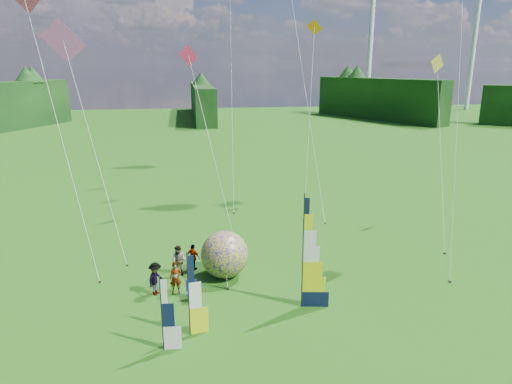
{
  "coord_description": "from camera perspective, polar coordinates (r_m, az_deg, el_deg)",
  "views": [
    {
      "loc": [
        -4.37,
        -17.15,
        11.49
      ],
      "look_at": [
        -1.0,
        4.0,
        5.5
      ],
      "focal_mm": 32.0,
      "sensor_mm": 36.0,
      "label": 1
    }
  ],
  "objects": [
    {
      "name": "ground",
      "position": [
        21.1,
        4.61,
        -17.42
      ],
      "size": [
        220.0,
        220.0,
        0.0
      ],
      "primitive_type": "plane",
      "color": "#2A7315",
      "rests_on": "ground"
    },
    {
      "name": "treeline_ring",
      "position": [
        19.22,
        4.87,
        -7.37
      ],
      "size": [
        210.0,
        210.0,
        8.0
      ],
      "primitive_type": null,
      "color": "#1F4D16",
      "rests_on": "ground"
    },
    {
      "name": "turbine_left",
      "position": [
        134.62,
        25.5,
        15.68
      ],
      "size": [
        8.0,
        1.2,
        30.0
      ],
      "primitive_type": null,
      "color": "silver",
      "rests_on": "ground"
    },
    {
      "name": "turbine_right",
      "position": [
        129.02,
        14.05,
        16.75
      ],
      "size": [
        8.0,
        1.2,
        30.0
      ],
      "primitive_type": null,
      "color": "silver",
      "rests_on": "ground"
    },
    {
      "name": "feather_banner_main",
      "position": [
        22.01,
        5.88,
        -7.72
      ],
      "size": [
        1.49,
        0.35,
        5.59
      ],
      "primitive_type": null,
      "rotation": [
        0.0,
        0.0,
        -0.17
      ],
      "color": "black",
      "rests_on": "ground"
    },
    {
      "name": "side_banner_left",
      "position": [
        20.31,
        -8.42,
        -12.77
      ],
      "size": [
        1.05,
        0.24,
        3.78
      ],
      "primitive_type": null,
      "rotation": [
        0.0,
        0.0,
        0.14
      ],
      "color": "#DEE40C",
      "rests_on": "ground"
    },
    {
      "name": "side_banner_far",
      "position": [
        19.67,
        -11.7,
        -14.87
      ],
      "size": [
        0.96,
        0.19,
        3.23
      ],
      "primitive_type": null,
      "rotation": [
        0.0,
        0.0,
        -0.09
      ],
      "color": "white",
      "rests_on": "ground"
    },
    {
      "name": "bol_inflatable",
      "position": [
        25.63,
        -3.95,
        -7.79
      ],
      "size": [
        3.27,
        3.27,
        2.65
      ],
      "primitive_type": "sphere",
      "rotation": [
        0.0,
        0.0,
        0.27
      ],
      "color": "#130678",
      "rests_on": "ground"
    },
    {
      "name": "spectator_a",
      "position": [
        24.34,
        -10.01,
        -10.53
      ],
      "size": [
        0.63,
        0.41,
        1.71
      ],
      "primitive_type": "imported",
      "rotation": [
        0.0,
        0.0,
        0.01
      ],
      "color": "#66594C",
      "rests_on": "ground"
    },
    {
      "name": "spectator_b",
      "position": [
        26.23,
        -9.62,
        -8.48
      ],
      "size": [
        0.95,
        0.76,
        1.76
      ],
      "primitive_type": "imported",
      "rotation": [
        0.0,
        0.0,
        -0.46
      ],
      "color": "#66594C",
      "rests_on": "ground"
    },
    {
      "name": "spectator_c",
      "position": [
        24.41,
        -12.45,
        -10.53
      ],
      "size": [
        0.9,
        1.2,
        1.76
      ],
      "primitive_type": "imported",
      "rotation": [
        0.0,
        0.0,
        1.09
      ],
      "color": "#66594C",
      "rests_on": "ground"
    },
    {
      "name": "spectator_d",
      "position": [
        26.82,
        -7.85,
        -8.08
      ],
      "size": [
        0.95,
        0.86,
        1.56
      ],
      "primitive_type": "imported",
      "rotation": [
        0.0,
        0.0,
        2.47
      ],
      "color": "#66594C",
      "rests_on": "ground"
    },
    {
      "name": "camp_chair",
      "position": [
        23.66,
        -8.06,
        -12.17
      ],
      "size": [
        0.61,
        0.61,
        1.03
      ],
      "primitive_type": null,
      "rotation": [
        0.0,
        0.0,
        0.02
      ],
      "color": "#151A52",
      "rests_on": "ground"
    },
    {
      "name": "kite_whale",
      "position": [
        38.32,
        6.09,
        14.76
      ],
      "size": [
        6.08,
        16.25,
        21.94
      ],
      "primitive_type": null,
      "rotation": [
        0.0,
        0.0,
        -0.11
      ],
      "color": "black",
      "rests_on": "ground"
    },
    {
      "name": "kite_rainbow_delta",
      "position": [
        30.27,
        -19.85,
        7.42
      ],
      "size": [
        11.77,
        14.19,
        15.3
      ],
      "primitive_type": null,
      "rotation": [
        0.0,
        0.0,
        0.3
      ],
      "color": "#FF5432",
      "rests_on": "ground"
    },
    {
      "name": "kite_parafoil",
      "position": [
        28.93,
        24.14,
        11.54
      ],
      "size": [
        10.86,
        13.11,
        20.19
      ],
      "primitive_type": null,
      "rotation": [
        0.0,
        0.0,
        0.39
      ],
      "color": "red",
      "rests_on": "ground"
    },
    {
      "name": "small_kite_red",
      "position": [
        34.22,
        -5.87,
        7.61
      ],
      "size": [
        9.1,
        11.67,
        13.53
      ],
      "primitive_type": null,
      "rotation": [
        0.0,
        0.0,
        0.43
      ],
      "color": "#BB2145",
      "rests_on": "ground"
    },
    {
      "name": "small_kite_orange",
      "position": [
        37.57,
        6.74,
        9.94
      ],
      "size": [
        5.05,
        10.24,
        15.67
      ],
      "primitive_type": null,
      "rotation": [
        0.0,
        0.0,
        -0.03
      ],
      "color": "orange",
      "rests_on": "ground"
    },
    {
      "name": "small_kite_yellow",
      "position": [
        34.0,
        22.18,
        5.82
      ],
      "size": [
        9.02,
        12.23,
        12.75
      ],
      "primitive_type": null,
      "rotation": [
        0.0,
        0.0,
        0.36
      ],
      "color": "yellow",
      "rests_on": "ground"
    },
    {
      "name": "small_kite_pink",
      "position": [
        27.79,
        -23.34,
        7.84
      ],
      "size": [
        7.97,
        9.87,
        16.67
      ],
      "primitive_type": null,
      "rotation": [
        0.0,
        0.0,
        -0.15
      ],
      "color": "#E63A66",
      "rests_on": "ground"
    },
    {
      "name": "small_kite_green",
      "position": [
        40.57,
        -3.1,
        15.49
      ],
      "size": [
        7.53,
        14.54,
        22.82
      ],
      "primitive_type": null,
      "rotation": [
        0.0,
        0.0,
        0.29
      ],
      "color": "green",
      "rests_on": "ground"
    }
  ]
}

